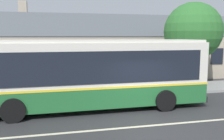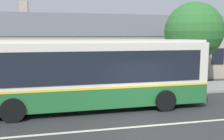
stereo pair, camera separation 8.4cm
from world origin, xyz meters
The scene contains 7 objects.
ground_plane centered at (0.00, 0.00, 0.00)m, with size 300.00×300.00×0.00m, color #2D2D30.
sidewalk_far centered at (0.00, 6.00, 0.07)m, with size 60.00×3.00×0.15m, color gray.
lane_divider_stripe centered at (0.00, 0.00, 0.00)m, with size 60.00×0.16×0.01m, color beige.
community_building centered at (0.60, 13.77, 1.84)m, with size 25.35×9.52×6.54m.
transit_bus centered at (-2.22, 2.90, 1.77)m, with size 11.50×2.85×3.30m.
bench_down_street centered at (-4.58, 6.01, 0.57)m, with size 1.67×0.51×0.94m.
street_tree_primary centered at (5.63, 6.77, 3.79)m, with size 3.95×3.95×5.79m.
Camera 2 is at (-3.62, -8.78, 3.44)m, focal length 40.00 mm.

